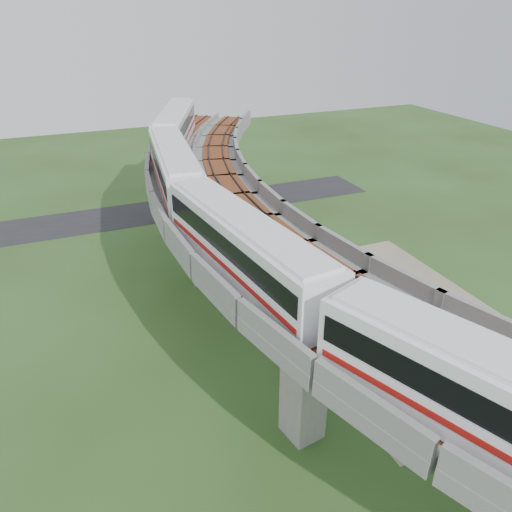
# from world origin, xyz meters

# --- Properties ---
(ground) EXTENTS (160.00, 160.00, 0.00)m
(ground) POSITION_xyz_m (0.00, 0.00, 0.00)
(ground) COLOR #2F471C
(ground) RESTS_ON ground
(dirt_lot) EXTENTS (18.00, 26.00, 0.04)m
(dirt_lot) POSITION_xyz_m (14.00, -2.00, 0.02)
(dirt_lot) COLOR gray
(dirt_lot) RESTS_ON ground
(asphalt_road) EXTENTS (60.00, 8.00, 0.03)m
(asphalt_road) POSITION_xyz_m (0.00, 30.00, 0.01)
(asphalt_road) COLOR #232326
(asphalt_road) RESTS_ON ground
(viaduct) EXTENTS (19.58, 73.98, 11.40)m
(viaduct) POSITION_xyz_m (3.84, 0.00, 9.05)
(viaduct) COLOR #99968E
(viaduct) RESTS_ON ground
(metro_train) EXTENTS (11.04, 61.34, 3.64)m
(metro_train) POSITION_xyz_m (0.35, -0.68, 12.31)
(metro_train) COLOR white
(metro_train) RESTS_ON ground
(fence) EXTENTS (3.87, 38.73, 1.50)m
(fence) POSITION_xyz_m (9.75, 0.00, 0.75)
(fence) COLOR #2D382D
(fence) RESTS_ON ground
(tree_0) EXTENTS (2.11, 2.11, 3.08)m
(tree_0) POSITION_xyz_m (11.55, 21.42, 2.18)
(tree_0) COLOR #382314
(tree_0) RESTS_ON ground
(tree_1) EXTENTS (1.82, 1.82, 2.36)m
(tree_1) POSITION_xyz_m (7.65, 13.43, 1.58)
(tree_1) COLOR #382314
(tree_1) RESTS_ON ground
(tree_2) EXTENTS (2.23, 2.23, 2.63)m
(tree_2) POSITION_xyz_m (6.68, 5.10, 1.68)
(tree_2) COLOR #382314
(tree_2) RESTS_ON ground
(tree_3) EXTENTS (3.11, 3.11, 3.60)m
(tree_3) POSITION_xyz_m (6.03, -4.40, 2.28)
(tree_3) COLOR #382314
(tree_3) RESTS_ON ground
(tree_4) EXTENTS (2.46, 2.46, 3.57)m
(tree_4) POSITION_xyz_m (9.08, -17.11, 2.52)
(tree_4) COLOR #382314
(tree_4) RESTS_ON ground
(car_white) EXTENTS (2.87, 3.75, 1.19)m
(car_white) POSITION_xyz_m (11.23, -5.29, 0.64)
(car_white) COLOR white
(car_white) RESTS_ON dirt_lot
(car_red) EXTENTS (4.02, 3.50, 1.31)m
(car_red) POSITION_xyz_m (12.90, -2.58, 0.70)
(car_red) COLOR maroon
(car_red) RESTS_ON dirt_lot
(car_dark) EXTENTS (3.78, 2.14, 1.03)m
(car_dark) POSITION_xyz_m (10.45, 0.99, 0.56)
(car_dark) COLOR black
(car_dark) RESTS_ON dirt_lot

